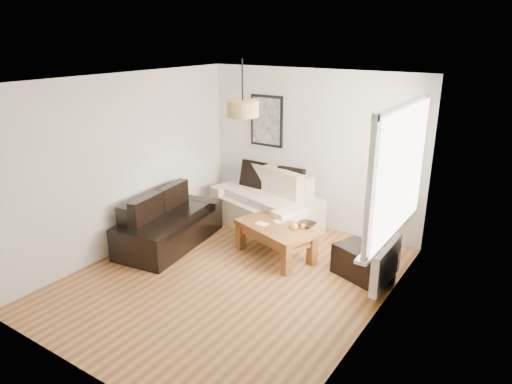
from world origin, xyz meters
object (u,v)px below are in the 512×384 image
Objects in this scene: loveseat_cream at (265,200)px; sofa_leather at (169,221)px; coffee_table at (275,241)px; ottoman at (363,263)px.

loveseat_cream is 1.03× the size of sofa_leather.
sofa_leather is at bearing -104.85° from loveseat_cream.
ottoman is (1.30, 0.12, -0.03)m from coffee_table.
ottoman is (2.88, 0.66, -0.17)m from sofa_leather.
sofa_leather is 1.68m from coffee_table.
sofa_leather is 2.42× the size of ottoman.
coffee_table is at bearing -79.64° from sofa_leather.
loveseat_cream is at bearing 129.37° from coffee_table.
coffee_table is (1.58, 0.53, -0.14)m from sofa_leather.
loveseat_cream reaches higher than sofa_leather.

